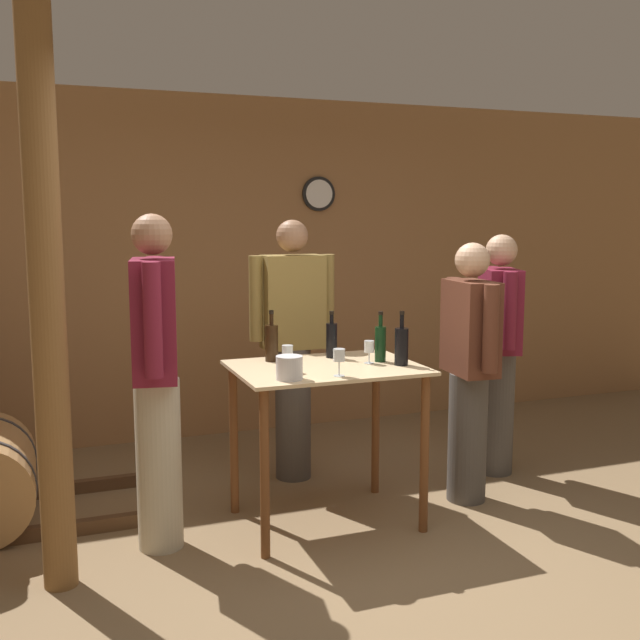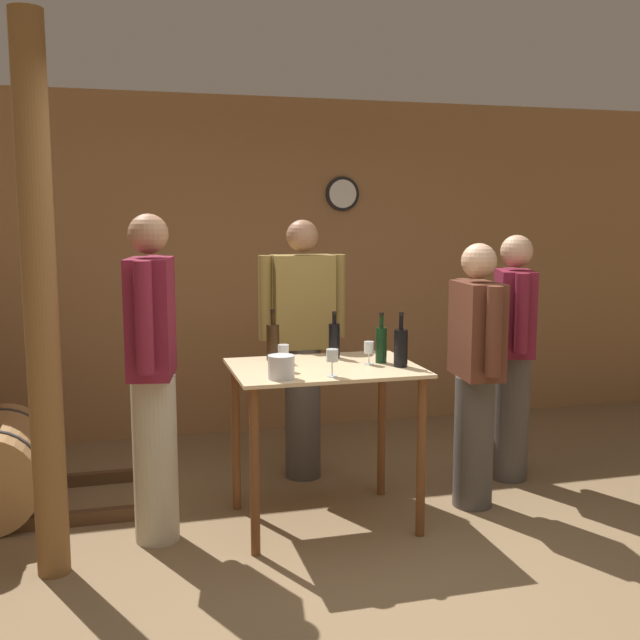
{
  "view_description": "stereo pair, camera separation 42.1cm",
  "coord_description": "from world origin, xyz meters",
  "px_view_note": "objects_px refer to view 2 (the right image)",
  "views": [
    {
      "loc": [
        -1.61,
        -3.01,
        1.78
      ],
      "look_at": [
        -0.11,
        0.97,
        1.17
      ],
      "focal_mm": 42.0,
      "sensor_mm": 36.0,
      "label": 1
    },
    {
      "loc": [
        -1.21,
        -3.14,
        1.78
      ],
      "look_at": [
        -0.11,
        0.97,
        1.17
      ],
      "focal_mm": 42.0,
      "sensor_mm": 36.0,
      "label": 2
    }
  ],
  "objects_px": {
    "wine_bottle_right": "(401,347)",
    "wooden_post": "(41,305)",
    "person_visitor_bearded": "(513,352)",
    "person_visitor_near_door": "(153,371)",
    "wine_bottle_far_left": "(273,341)",
    "wine_glass_near_left": "(283,352)",
    "wine_glass_near_right": "(369,348)",
    "person_visitor_with_scarf": "(303,343)",
    "ice_bucket": "(281,367)",
    "wine_glass_near_center": "(332,357)",
    "person_host": "(476,370)",
    "wine_bottle_left": "(334,339)",
    "wine_bottle_center": "(381,343)"
  },
  "relations": [
    {
      "from": "wine_bottle_left",
      "to": "ice_bucket",
      "type": "distance_m",
      "value": 0.65
    },
    {
      "from": "wooden_post",
      "to": "person_visitor_near_door",
      "type": "distance_m",
      "value": 0.71
    },
    {
      "from": "wine_glass_near_left",
      "to": "person_host",
      "type": "relative_size",
      "value": 0.09
    },
    {
      "from": "wine_bottle_left",
      "to": "wine_glass_near_right",
      "type": "xyz_separation_m",
      "value": [
        0.14,
        -0.25,
        -0.02
      ]
    },
    {
      "from": "wine_glass_near_left",
      "to": "wine_glass_near_right",
      "type": "xyz_separation_m",
      "value": [
        0.51,
        0.05,
        -0.01
      ]
    },
    {
      "from": "wine_bottle_left",
      "to": "person_visitor_bearded",
      "type": "relative_size",
      "value": 0.17
    },
    {
      "from": "wine_bottle_far_left",
      "to": "wine_glass_near_right",
      "type": "xyz_separation_m",
      "value": [
        0.5,
        -0.26,
        -0.02
      ]
    },
    {
      "from": "person_host",
      "to": "person_visitor_bearded",
      "type": "relative_size",
      "value": 0.98
    },
    {
      "from": "wine_bottle_left",
      "to": "person_visitor_with_scarf",
      "type": "xyz_separation_m",
      "value": [
        -0.06,
        0.55,
        -0.11
      ]
    },
    {
      "from": "person_visitor_near_door",
      "to": "wine_bottle_left",
      "type": "bearing_deg",
      "value": 11.57
    },
    {
      "from": "wine_bottle_right",
      "to": "wine_glass_near_right",
      "type": "xyz_separation_m",
      "value": [
        -0.15,
        0.11,
        -0.02
      ]
    },
    {
      "from": "person_host",
      "to": "wine_bottle_right",
      "type": "bearing_deg",
      "value": -165.82
    },
    {
      "from": "wine_bottle_right",
      "to": "wine_bottle_center",
      "type": "bearing_deg",
      "value": 116.17
    },
    {
      "from": "wine_bottle_far_left",
      "to": "wine_glass_near_left",
      "type": "height_order",
      "value": "wine_bottle_far_left"
    },
    {
      "from": "wine_bottle_left",
      "to": "person_visitor_near_door",
      "type": "bearing_deg",
      "value": -168.43
    },
    {
      "from": "wine_bottle_right",
      "to": "wine_glass_near_center",
      "type": "relative_size",
      "value": 2.1
    },
    {
      "from": "wine_glass_near_center",
      "to": "person_visitor_bearded",
      "type": "height_order",
      "value": "person_visitor_bearded"
    },
    {
      "from": "person_visitor_bearded",
      "to": "person_visitor_near_door",
      "type": "relative_size",
      "value": 0.92
    },
    {
      "from": "person_host",
      "to": "person_visitor_bearded",
      "type": "xyz_separation_m",
      "value": [
        0.46,
        0.37,
        0.02
      ]
    },
    {
      "from": "wine_bottle_left",
      "to": "person_host",
      "type": "height_order",
      "value": "person_host"
    },
    {
      "from": "wooden_post",
      "to": "person_host",
      "type": "xyz_separation_m",
      "value": [
        2.42,
        0.26,
        -0.5
      ]
    },
    {
      "from": "person_visitor_near_door",
      "to": "wine_bottle_right",
      "type": "bearing_deg",
      "value": -5.62
    },
    {
      "from": "wine_bottle_right",
      "to": "wooden_post",
      "type": "bearing_deg",
      "value": -176.17
    },
    {
      "from": "ice_bucket",
      "to": "person_visitor_bearded",
      "type": "xyz_separation_m",
      "value": [
        1.71,
        0.64,
        -0.12
      ]
    },
    {
      "from": "wine_glass_near_left",
      "to": "wine_bottle_far_left",
      "type": "bearing_deg",
      "value": 89.15
    },
    {
      "from": "wine_bottle_far_left",
      "to": "ice_bucket",
      "type": "height_order",
      "value": "wine_bottle_far_left"
    },
    {
      "from": "wine_bottle_far_left",
      "to": "wine_bottle_center",
      "type": "distance_m",
      "value": 0.63
    },
    {
      "from": "person_host",
      "to": "person_visitor_with_scarf",
      "type": "relative_size",
      "value": 0.92
    },
    {
      "from": "wine_bottle_far_left",
      "to": "person_visitor_with_scarf",
      "type": "xyz_separation_m",
      "value": [
        0.31,
        0.53,
        -0.11
      ]
    },
    {
      "from": "person_visitor_bearded",
      "to": "person_visitor_near_door",
      "type": "height_order",
      "value": "person_visitor_near_door"
    },
    {
      "from": "wine_glass_near_left",
      "to": "person_visitor_bearded",
      "type": "height_order",
      "value": "person_visitor_bearded"
    },
    {
      "from": "wine_glass_near_left",
      "to": "wooden_post",
      "type": "bearing_deg",
      "value": -171.21
    },
    {
      "from": "wine_glass_near_center",
      "to": "person_host",
      "type": "bearing_deg",
      "value": 16.25
    },
    {
      "from": "wine_bottle_center",
      "to": "person_visitor_with_scarf",
      "type": "xyz_separation_m",
      "value": [
        -0.28,
        0.77,
        -0.11
      ]
    },
    {
      "from": "wine_glass_near_right",
      "to": "person_visitor_with_scarf",
      "type": "height_order",
      "value": "person_visitor_with_scarf"
    },
    {
      "from": "wine_glass_near_left",
      "to": "wine_glass_near_center",
      "type": "relative_size",
      "value": 0.98
    },
    {
      "from": "wine_bottle_right",
      "to": "wine_glass_near_center",
      "type": "height_order",
      "value": "wine_bottle_right"
    },
    {
      "from": "wine_glass_near_center",
      "to": "person_visitor_near_door",
      "type": "distance_m",
      "value": 0.96
    },
    {
      "from": "wine_bottle_right",
      "to": "ice_bucket",
      "type": "height_order",
      "value": "wine_bottle_right"
    },
    {
      "from": "wine_glass_near_left",
      "to": "person_visitor_bearded",
      "type": "xyz_separation_m",
      "value": [
        1.65,
        0.44,
        -0.16
      ]
    },
    {
      "from": "wooden_post",
      "to": "wine_bottle_center",
      "type": "bearing_deg",
      "value": 8.27
    },
    {
      "from": "wine_bottle_center",
      "to": "wine_glass_near_left",
      "type": "xyz_separation_m",
      "value": [
        -0.59,
        -0.08,
        -0.01
      ]
    },
    {
      "from": "ice_bucket",
      "to": "wooden_post",
      "type": "bearing_deg",
      "value": 179.71
    },
    {
      "from": "wine_bottle_far_left",
      "to": "person_visitor_near_door",
      "type": "distance_m",
      "value": 0.75
    },
    {
      "from": "wine_glass_near_right",
      "to": "ice_bucket",
      "type": "distance_m",
      "value": 0.61
    },
    {
      "from": "person_visitor_with_scarf",
      "to": "wooden_post",
      "type": "bearing_deg",
      "value": -146.05
    },
    {
      "from": "wine_bottle_left",
      "to": "wine_bottle_center",
      "type": "distance_m",
      "value": 0.31
    },
    {
      "from": "wooden_post",
      "to": "wine_bottle_right",
      "type": "xyz_separation_m",
      "value": [
        1.88,
        0.13,
        -0.31
      ]
    },
    {
      "from": "person_visitor_bearded",
      "to": "wine_bottle_center",
      "type": "bearing_deg",
      "value": -160.87
    },
    {
      "from": "wine_bottle_far_left",
      "to": "wine_bottle_right",
      "type": "xyz_separation_m",
      "value": [
        0.66,
        -0.37,
        0.0
      ]
    }
  ]
}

